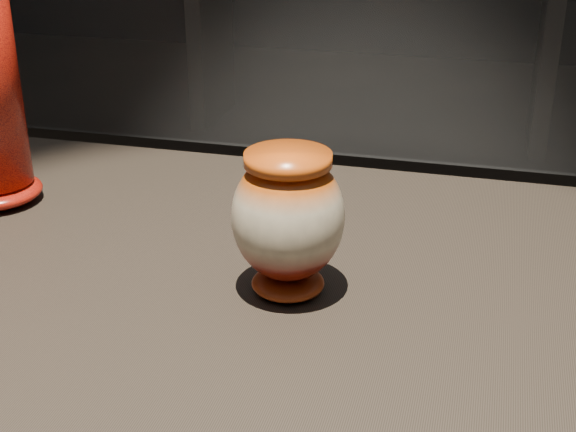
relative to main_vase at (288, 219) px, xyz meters
name	(u,v)px	position (x,y,z in m)	size (l,w,h in m)	color
main_vase	(288,219)	(0.00, 0.00, 0.00)	(0.13, 0.13, 0.16)	#671309
back_shelf	(372,6)	(-0.42, 3.27, -0.35)	(2.00, 0.60, 0.90)	black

